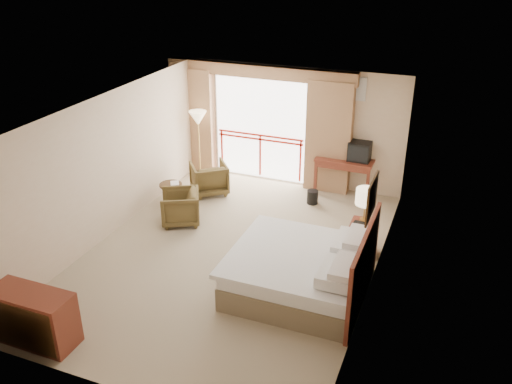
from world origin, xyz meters
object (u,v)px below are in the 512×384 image
at_px(armchair_far, 210,192).
at_px(armchair_near, 181,222).
at_px(desk, 345,165).
at_px(dresser, 33,317).
at_px(bed, 302,271).
at_px(side_table, 171,191).
at_px(tv, 360,151).
at_px(nightstand, 361,238).
at_px(table_lamp, 366,197).
at_px(floor_lamp, 198,121).
at_px(wastebasket, 312,197).

relative_size(armchair_far, armchair_near, 1.04).
relative_size(desk, dresser, 1.04).
height_order(bed, side_table, bed).
relative_size(tv, armchair_far, 0.61).
relative_size(nightstand, armchair_near, 0.81).
distance_m(bed, armchair_near, 3.27).
bearing_deg(desk, table_lamp, -69.39).
bearing_deg(nightstand, bed, -113.94).
relative_size(table_lamp, floor_lamp, 0.39).
bearing_deg(wastebasket, bed, -76.89).
height_order(table_lamp, desk, table_lamp).
relative_size(armchair_far, dresser, 0.64).
relative_size(table_lamp, desk, 0.50).
relative_size(bed, dresser, 1.75).
bearing_deg(table_lamp, desk, 110.37).
bearing_deg(table_lamp, bed, -112.24).
relative_size(tv, side_table, 0.90).
distance_m(nightstand, armchair_near, 3.62).
bearing_deg(bed, floor_lamp, 135.51).
bearing_deg(wastebasket, floor_lamp, 171.39).
relative_size(table_lamp, side_table, 1.20).
height_order(nightstand, armchair_far, nightstand).
xyz_separation_m(bed, dresser, (-3.15, -2.53, 0.03)).
relative_size(armchair_far, side_table, 1.49).
height_order(armchair_near, dresser, dresser).
distance_m(desk, armchair_far, 3.09).
relative_size(nightstand, side_table, 1.16).
height_order(desk, dresser, desk).
bearing_deg(table_lamp, armchair_far, 161.31).
xyz_separation_m(bed, side_table, (-3.47, 1.90, -0.02)).
height_order(armchair_near, floor_lamp, floor_lamp).
bearing_deg(nightstand, armchair_far, 159.57).
relative_size(nightstand, dresser, 0.50).
distance_m(armchair_near, side_table, 0.84).
bearing_deg(bed, desk, 93.52).
distance_m(tv, side_table, 4.12).
distance_m(table_lamp, side_table, 4.19).
relative_size(wastebasket, armchair_near, 0.40).
distance_m(desk, floor_lamp, 3.51).
distance_m(tv, floor_lamp, 3.74).
bearing_deg(tv, side_table, -153.66).
bearing_deg(armchair_near, armchair_far, 155.77).
distance_m(table_lamp, desk, 2.60).
height_order(bed, floor_lamp, floor_lamp).
height_order(bed, armchair_near, bed).
height_order(table_lamp, tv, table_lamp).
distance_m(bed, floor_lamp, 5.22).
distance_m(desk, tv, 0.50).
relative_size(nightstand, desk, 0.48).
bearing_deg(tv, dresser, -119.82).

